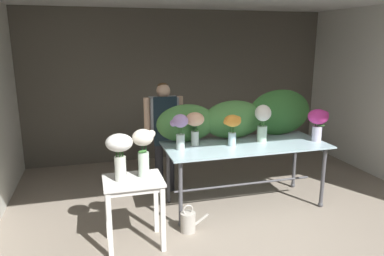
{
  "coord_description": "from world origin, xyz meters",
  "views": [
    {
      "loc": [
        -1.65,
        -2.69,
        2.22
      ],
      "look_at": [
        -0.51,
        1.34,
        1.2
      ],
      "focal_mm": 33.7,
      "sensor_mm": 36.0,
      "label": 1
    }
  ],
  "objects_px": {
    "vase_lilac_ranunculus": "(180,128)",
    "vase_magenta_hydrangea": "(318,121)",
    "display_table_glass": "(245,153)",
    "vase_white_roses_tall": "(119,150)",
    "florist": "(164,126)",
    "vase_peach_snapdragons": "(195,123)",
    "vase_ivory_roses": "(263,121)",
    "side_table_white": "(133,190)",
    "vase_sunset_freesia": "(232,125)",
    "vase_cream_lisianthus_tall": "(143,147)",
    "watering_can": "(188,222)"
  },
  "relations": [
    {
      "from": "display_table_glass",
      "to": "florist",
      "type": "relative_size",
      "value": 1.33
    },
    {
      "from": "florist",
      "to": "vase_lilac_ranunculus",
      "type": "xyz_separation_m",
      "value": [
        0.06,
        -0.74,
        0.15
      ]
    },
    {
      "from": "florist",
      "to": "vase_peach_snapdragons",
      "type": "relative_size",
      "value": 3.7
    },
    {
      "from": "vase_cream_lisianthus_tall",
      "to": "watering_can",
      "type": "xyz_separation_m",
      "value": [
        0.51,
        0.05,
        -0.98
      ]
    },
    {
      "from": "display_table_glass",
      "to": "vase_lilac_ranunculus",
      "type": "relative_size",
      "value": 4.77
    },
    {
      "from": "display_table_glass",
      "to": "florist",
      "type": "distance_m",
      "value": 1.24
    },
    {
      "from": "side_table_white",
      "to": "vase_sunset_freesia",
      "type": "relative_size",
      "value": 1.87
    },
    {
      "from": "display_table_glass",
      "to": "vase_lilac_ranunculus",
      "type": "height_order",
      "value": "vase_lilac_ranunculus"
    },
    {
      "from": "florist",
      "to": "vase_cream_lisianthus_tall",
      "type": "height_order",
      "value": "florist"
    },
    {
      "from": "vase_cream_lisianthus_tall",
      "to": "vase_ivory_roses",
      "type": "bearing_deg",
      "value": 19.58
    },
    {
      "from": "vase_lilac_ranunculus",
      "to": "vase_magenta_hydrangea",
      "type": "bearing_deg",
      "value": -3.66
    },
    {
      "from": "vase_ivory_roses",
      "to": "vase_white_roses_tall",
      "type": "xyz_separation_m",
      "value": [
        -1.96,
        -0.66,
        -0.06
      ]
    },
    {
      "from": "florist",
      "to": "vase_white_roses_tall",
      "type": "height_order",
      "value": "florist"
    },
    {
      "from": "display_table_glass",
      "to": "vase_magenta_hydrangea",
      "type": "bearing_deg",
      "value": -6.45
    },
    {
      "from": "vase_ivory_roses",
      "to": "vase_white_roses_tall",
      "type": "bearing_deg",
      "value": -161.48
    },
    {
      "from": "vase_magenta_hydrangea",
      "to": "vase_peach_snapdragons",
      "type": "relative_size",
      "value": 1.0
    },
    {
      "from": "vase_magenta_hydrangea",
      "to": "vase_sunset_freesia",
      "type": "bearing_deg",
      "value": 175.47
    },
    {
      "from": "display_table_glass",
      "to": "vase_lilac_ranunculus",
      "type": "xyz_separation_m",
      "value": [
        -0.9,
        0.01,
        0.41
      ]
    },
    {
      "from": "florist",
      "to": "vase_sunset_freesia",
      "type": "bearing_deg",
      "value": -45.59
    },
    {
      "from": "vase_cream_lisianthus_tall",
      "to": "vase_white_roses_tall",
      "type": "bearing_deg",
      "value": -168.76
    },
    {
      "from": "display_table_glass",
      "to": "vase_sunset_freesia",
      "type": "xyz_separation_m",
      "value": [
        -0.2,
        -0.02,
        0.4
      ]
    },
    {
      "from": "vase_white_roses_tall",
      "to": "vase_ivory_roses",
      "type": "bearing_deg",
      "value": 18.52
    },
    {
      "from": "side_table_white",
      "to": "vase_peach_snapdragons",
      "type": "xyz_separation_m",
      "value": [
        0.9,
        0.75,
        0.52
      ]
    },
    {
      "from": "florist",
      "to": "vase_white_roses_tall",
      "type": "distance_m",
      "value": 1.55
    },
    {
      "from": "vase_lilac_ranunculus",
      "to": "vase_peach_snapdragons",
      "type": "height_order",
      "value": "vase_lilac_ranunculus"
    },
    {
      "from": "florist",
      "to": "vase_lilac_ranunculus",
      "type": "distance_m",
      "value": 0.76
    },
    {
      "from": "vase_lilac_ranunculus",
      "to": "florist",
      "type": "bearing_deg",
      "value": 94.5
    },
    {
      "from": "vase_peach_snapdragons",
      "to": "vase_cream_lisianthus_tall",
      "type": "height_order",
      "value": "vase_peach_snapdragons"
    },
    {
      "from": "vase_ivory_roses",
      "to": "vase_peach_snapdragons",
      "type": "bearing_deg",
      "value": 174.63
    },
    {
      "from": "side_table_white",
      "to": "vase_magenta_hydrangea",
      "type": "height_order",
      "value": "vase_magenta_hydrangea"
    },
    {
      "from": "display_table_glass",
      "to": "vase_cream_lisianthus_tall",
      "type": "bearing_deg",
      "value": -158.95
    },
    {
      "from": "watering_can",
      "to": "vase_white_roses_tall",
      "type": "bearing_deg",
      "value": -172.15
    },
    {
      "from": "display_table_glass",
      "to": "vase_white_roses_tall",
      "type": "bearing_deg",
      "value": -160.38
    },
    {
      "from": "vase_lilac_ranunculus",
      "to": "vase_cream_lisianthus_tall",
      "type": "xyz_separation_m",
      "value": [
        -0.54,
        -0.56,
        -0.05
      ]
    },
    {
      "from": "vase_magenta_hydrangea",
      "to": "watering_can",
      "type": "height_order",
      "value": "vase_magenta_hydrangea"
    },
    {
      "from": "side_table_white",
      "to": "florist",
      "type": "bearing_deg",
      "value": 65.56
    },
    {
      "from": "vase_peach_snapdragons",
      "to": "side_table_white",
      "type": "bearing_deg",
      "value": -140.49
    },
    {
      "from": "vase_cream_lisianthus_tall",
      "to": "watering_can",
      "type": "relative_size",
      "value": 1.51
    },
    {
      "from": "vase_magenta_hydrangea",
      "to": "vase_sunset_freesia",
      "type": "xyz_separation_m",
      "value": [
        -1.22,
        0.1,
        -0.01
      ]
    },
    {
      "from": "vase_lilac_ranunculus",
      "to": "vase_ivory_roses",
      "type": "bearing_deg",
      "value": 2.13
    },
    {
      "from": "vase_ivory_roses",
      "to": "vase_peach_snapdragons",
      "type": "xyz_separation_m",
      "value": [
        -0.93,
        0.09,
        -0.0
      ]
    },
    {
      "from": "display_table_glass",
      "to": "florist",
      "type": "height_order",
      "value": "florist"
    },
    {
      "from": "vase_magenta_hydrangea",
      "to": "vase_sunset_freesia",
      "type": "distance_m",
      "value": 1.22
    },
    {
      "from": "side_table_white",
      "to": "vase_peach_snapdragons",
      "type": "distance_m",
      "value": 1.28
    },
    {
      "from": "vase_lilac_ranunculus",
      "to": "vase_white_roses_tall",
      "type": "distance_m",
      "value": 1.01
    },
    {
      "from": "vase_magenta_hydrangea",
      "to": "vase_sunset_freesia",
      "type": "relative_size",
      "value": 1.07
    },
    {
      "from": "side_table_white",
      "to": "vase_ivory_roses",
      "type": "height_order",
      "value": "vase_ivory_roses"
    },
    {
      "from": "florist",
      "to": "vase_sunset_freesia",
      "type": "height_order",
      "value": "florist"
    },
    {
      "from": "vase_white_roses_tall",
      "to": "vase_cream_lisianthus_tall",
      "type": "xyz_separation_m",
      "value": [
        0.26,
        0.05,
        -0.01
      ]
    },
    {
      "from": "vase_ivory_roses",
      "to": "vase_sunset_freesia",
      "type": "height_order",
      "value": "vase_ivory_roses"
    }
  ]
}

